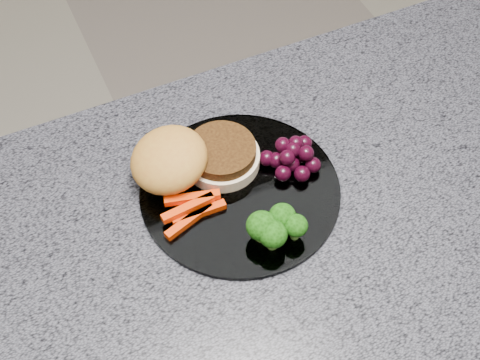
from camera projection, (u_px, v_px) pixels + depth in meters
name	position (u px, v px, depth m)	size (l,w,h in m)	color
countertop	(295.00, 234.00, 0.85)	(1.20, 0.60, 0.04)	#52525D
plate	(240.00, 191.00, 0.87)	(0.26, 0.26, 0.01)	white
burger	(188.00, 160.00, 0.86)	(0.17, 0.11, 0.06)	beige
carrot_sticks	(192.00, 209.00, 0.83)	(0.09, 0.05, 0.02)	#EA3403
broccoli	(275.00, 226.00, 0.80)	(0.07, 0.05, 0.05)	#5F9536
grape_bunch	(292.00, 157.00, 0.87)	(0.08, 0.07, 0.04)	black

